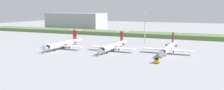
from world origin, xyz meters
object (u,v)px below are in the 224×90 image
regional_jet_nearest (64,44)px  regional_jet_third (169,48)px  baggage_tug (157,61)px  regional_jet_second (114,46)px  safety_cone_front_marker (35,55)px  safety_cone_mid_marker (40,56)px  antenna_mast (145,29)px

regional_jet_nearest → regional_jet_third: 52.87m
regional_jet_nearest → baggage_tug: (52.04, -13.99, -1.53)m
regional_jet_nearest → regional_jet_third: size_ratio=1.00×
regional_jet_second → safety_cone_front_marker: regional_jet_second is taller
regional_jet_nearest → baggage_tug: size_ratio=9.69×
regional_jet_second → regional_jet_third: size_ratio=1.00×
regional_jet_second → safety_cone_mid_marker: regional_jet_second is taller
regional_jet_nearest → baggage_tug: 53.91m
safety_cone_front_marker → safety_cone_mid_marker: size_ratio=1.00×
baggage_tug → safety_cone_front_marker: size_ratio=5.82×
safety_cone_front_marker → regional_jet_second: bearing=43.4°
regional_jet_third → safety_cone_mid_marker: regional_jet_third is taller
regional_jet_second → baggage_tug: regional_jet_second is taller
regional_jet_second → baggage_tug: 31.43m
regional_jet_third → safety_cone_mid_marker: 58.20m
baggage_tug → safety_cone_front_marker: (-52.61, -7.39, -0.73)m
regional_jet_second → safety_cone_mid_marker: (-23.97, -25.49, -2.26)m
regional_jet_nearest → antenna_mast: size_ratio=1.50×
regional_jet_third → baggage_tug: (-0.10, -22.75, -1.53)m
regional_jet_nearest → safety_cone_mid_marker: size_ratio=56.36×
regional_jet_third → safety_cone_front_marker: bearing=-150.2°
regional_jet_nearest → safety_cone_front_marker: bearing=-91.5°
regional_jet_third → safety_cone_front_marker: 60.77m
baggage_tug → safety_cone_mid_marker: bearing=-171.5°
baggage_tug → safety_cone_mid_marker: baggage_tug is taller
regional_jet_nearest → regional_jet_third: bearing=9.5°
regional_jet_second → antenna_mast: antenna_mast is taller
regional_jet_second → antenna_mast: 32.03m
regional_jet_third → baggage_tug: 22.81m
regional_jet_third → baggage_tug: size_ratio=9.69×
antenna_mast → safety_cone_front_marker: antenna_mast is taller
regional_jet_third → safety_cone_mid_marker: (-49.73, -30.15, -2.26)m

